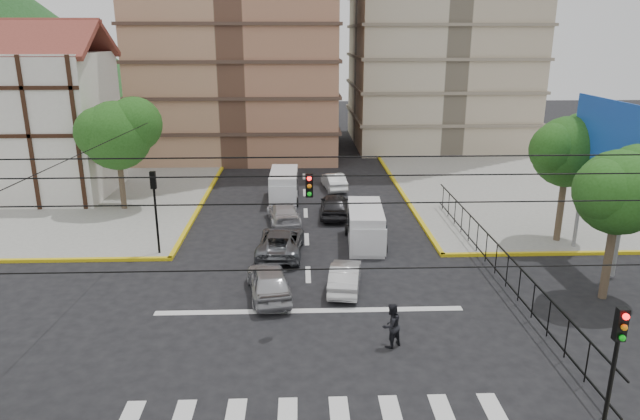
{
  "coord_description": "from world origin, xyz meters",
  "views": [
    {
      "loc": [
        -0.34,
        -20.52,
        11.17
      ],
      "look_at": [
        0.5,
        2.67,
        4.0
      ],
      "focal_mm": 32.0,
      "sensor_mm": 36.0,
      "label": 1
    }
  ],
  "objects_px": {
    "van_left_lane": "(284,187)",
    "car_white_front_right": "(345,276)",
    "car_silver_front_left": "(269,281)",
    "traffic_light_nw": "(155,199)",
    "pedestrian_crosswalk": "(391,326)",
    "traffic_light_se": "(615,358)",
    "van_right_lane": "(366,228)"
  },
  "relations": [
    {
      "from": "van_right_lane",
      "to": "car_white_front_right",
      "type": "bearing_deg",
      "value": -102.33
    },
    {
      "from": "traffic_light_se",
      "to": "pedestrian_crosswalk",
      "type": "height_order",
      "value": "traffic_light_se"
    },
    {
      "from": "traffic_light_nw",
      "to": "car_white_front_right",
      "type": "xyz_separation_m",
      "value": [
        9.46,
        -4.47,
        -2.49
      ]
    },
    {
      "from": "traffic_light_se",
      "to": "van_left_lane",
      "type": "distance_m",
      "value": 27.19
    },
    {
      "from": "traffic_light_se",
      "to": "car_silver_front_left",
      "type": "bearing_deg",
      "value": 132.37
    },
    {
      "from": "van_right_lane",
      "to": "car_white_front_right",
      "type": "xyz_separation_m",
      "value": [
        -1.57,
        -5.58,
        -0.4
      ]
    },
    {
      "from": "traffic_light_nw",
      "to": "pedestrian_crosswalk",
      "type": "xyz_separation_m",
      "value": [
        10.78,
        -9.55,
        -2.25
      ]
    },
    {
      "from": "van_left_lane",
      "to": "traffic_light_nw",
      "type": "bearing_deg",
      "value": -121.6
    },
    {
      "from": "van_left_lane",
      "to": "pedestrian_crosswalk",
      "type": "height_order",
      "value": "van_left_lane"
    },
    {
      "from": "pedestrian_crosswalk",
      "to": "van_right_lane",
      "type": "bearing_deg",
      "value": -125.09
    },
    {
      "from": "traffic_light_nw",
      "to": "car_white_front_right",
      "type": "distance_m",
      "value": 10.76
    },
    {
      "from": "car_white_front_right",
      "to": "traffic_light_se",
      "type": "bearing_deg",
      "value": 127.36
    },
    {
      "from": "traffic_light_se",
      "to": "van_left_lane",
      "type": "xyz_separation_m",
      "value": [
        -9.27,
        25.48,
        -2.09
      ]
    },
    {
      "from": "car_white_front_right",
      "to": "van_left_lane",
      "type": "bearing_deg",
      "value": -69.2
    },
    {
      "from": "traffic_light_se",
      "to": "car_white_front_right",
      "type": "height_order",
      "value": "traffic_light_se"
    },
    {
      "from": "traffic_light_nw",
      "to": "car_silver_front_left",
      "type": "relative_size",
      "value": 1.02
    },
    {
      "from": "traffic_light_se",
      "to": "van_right_lane",
      "type": "relative_size",
      "value": 0.92
    },
    {
      "from": "traffic_light_nw",
      "to": "van_left_lane",
      "type": "distance_m",
      "value": 11.92
    },
    {
      "from": "traffic_light_se",
      "to": "traffic_light_nw",
      "type": "bearing_deg",
      "value": 135.0
    },
    {
      "from": "traffic_light_se",
      "to": "traffic_light_nw",
      "type": "xyz_separation_m",
      "value": [
        -15.6,
        15.6,
        0.0
      ]
    },
    {
      "from": "car_silver_front_left",
      "to": "car_white_front_right",
      "type": "distance_m",
      "value": 3.49
    },
    {
      "from": "van_right_lane",
      "to": "pedestrian_crosswalk",
      "type": "bearing_deg",
      "value": -87.98
    },
    {
      "from": "van_left_lane",
      "to": "car_white_front_right",
      "type": "height_order",
      "value": "van_left_lane"
    },
    {
      "from": "van_left_lane",
      "to": "car_white_front_right",
      "type": "bearing_deg",
      "value": -76.63
    },
    {
      "from": "pedestrian_crosswalk",
      "to": "traffic_light_se",
      "type": "bearing_deg",
      "value": 94.87
    },
    {
      "from": "van_left_lane",
      "to": "car_white_front_right",
      "type": "relative_size",
      "value": 1.25
    },
    {
      "from": "traffic_light_nw",
      "to": "car_white_front_right",
      "type": "bearing_deg",
      "value": -25.3
    },
    {
      "from": "car_silver_front_left",
      "to": "pedestrian_crosswalk",
      "type": "height_order",
      "value": "pedestrian_crosswalk"
    },
    {
      "from": "van_left_lane",
      "to": "pedestrian_crosswalk",
      "type": "distance_m",
      "value": 19.94
    },
    {
      "from": "traffic_light_se",
      "to": "car_silver_front_left",
      "type": "height_order",
      "value": "traffic_light_se"
    },
    {
      "from": "van_left_lane",
      "to": "car_silver_front_left",
      "type": "xyz_separation_m",
      "value": [
        -0.3,
        -14.99,
        -0.29
      ]
    },
    {
      "from": "van_right_lane",
      "to": "pedestrian_crosswalk",
      "type": "height_order",
      "value": "van_right_lane"
    }
  ]
}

